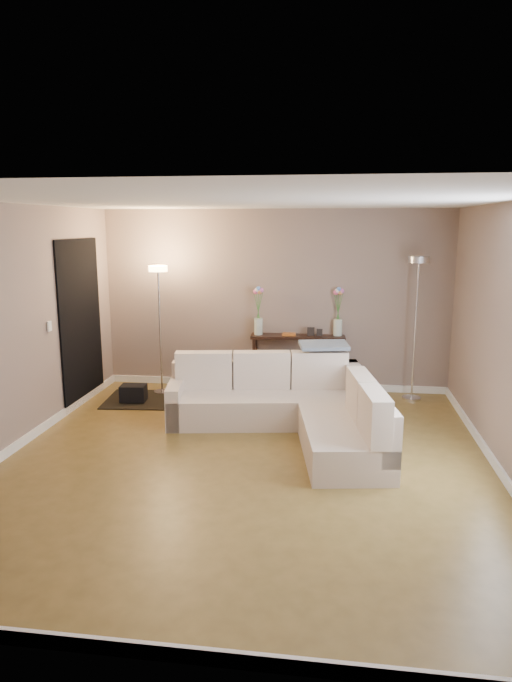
# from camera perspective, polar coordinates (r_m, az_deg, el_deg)

# --- Properties ---
(floor) EXTENTS (5.00, 5.50, 0.01)m
(floor) POSITION_cam_1_polar(r_m,az_deg,el_deg) (5.96, -1.07, -12.03)
(floor) COLOR olive
(floor) RESTS_ON ground
(ceiling) EXTENTS (5.00, 5.50, 0.01)m
(ceiling) POSITION_cam_1_polar(r_m,az_deg,el_deg) (5.46, -1.18, 13.93)
(ceiling) COLOR white
(ceiling) RESTS_ON ground
(wall_back) EXTENTS (5.00, 0.02, 2.60)m
(wall_back) POSITION_cam_1_polar(r_m,az_deg,el_deg) (8.27, 1.86, 4.07)
(wall_back) COLOR gray
(wall_back) RESTS_ON ground
(wall_front) EXTENTS (5.00, 0.02, 2.60)m
(wall_front) POSITION_cam_1_polar(r_m,az_deg,el_deg) (2.97, -9.54, -9.95)
(wall_front) COLOR gray
(wall_front) RESTS_ON ground
(wall_left) EXTENTS (0.02, 5.50, 2.60)m
(wall_left) POSITION_cam_1_polar(r_m,az_deg,el_deg) (6.44, -23.75, 0.94)
(wall_left) COLOR gray
(wall_left) RESTS_ON ground
(baseboard_back) EXTENTS (5.00, 0.03, 0.10)m
(baseboard_back) POSITION_cam_1_polar(r_m,az_deg,el_deg) (8.50, 1.78, -4.34)
(baseboard_back) COLOR white
(baseboard_back) RESTS_ON ground
(baseboard_front) EXTENTS (5.00, 0.03, 0.10)m
(baseboard_front) POSITION_cam_1_polar(r_m,az_deg,el_deg) (3.64, -8.66, -28.46)
(baseboard_front) COLOR white
(baseboard_front) RESTS_ON ground
(baseboard_left) EXTENTS (0.03, 5.50, 0.10)m
(baseboard_left) POSITION_cam_1_polar(r_m,az_deg,el_deg) (6.76, -22.70, -9.54)
(baseboard_left) COLOR white
(baseboard_left) RESTS_ON ground
(baseboard_right) EXTENTS (0.03, 5.50, 0.10)m
(baseboard_right) POSITION_cam_1_polar(r_m,az_deg,el_deg) (6.10, 23.23, -11.89)
(baseboard_right) COLOR white
(baseboard_right) RESTS_ON ground
(doorway) EXTENTS (0.02, 1.20, 2.20)m
(doorway) POSITION_cam_1_polar(r_m,az_deg,el_deg) (7.94, -17.11, 1.78)
(doorway) COLOR black
(doorway) RESTS_ON ground
(switch_plate) EXTENTS (0.02, 0.08, 0.12)m
(switch_plate) POSITION_cam_1_polar(r_m,az_deg,el_deg) (7.17, -19.98, 1.40)
(switch_plate) COLOR white
(switch_plate) RESTS_ON ground
(sectional_sofa) EXTENTS (2.67, 2.35, 0.83)m
(sectional_sofa) POSITION_cam_1_polar(r_m,az_deg,el_deg) (6.69, 3.72, -6.50)
(sectional_sofa) COLOR beige
(sectional_sofa) RESTS_ON floor
(throw_blanket) EXTENTS (0.65, 0.46, 0.08)m
(throw_blanket) POSITION_cam_1_polar(r_m,az_deg,el_deg) (7.15, 6.81, -0.41)
(throw_blanket) COLOR gray
(throw_blanket) RESTS_ON sectional_sofa
(console_table) EXTENTS (1.36, 0.44, 0.83)m
(console_table) POSITION_cam_1_polar(r_m,az_deg,el_deg) (8.27, 3.59, -1.83)
(console_table) COLOR black
(console_table) RESTS_ON floor
(leaning_mirror) EXTENTS (0.95, 0.10, 0.74)m
(leaning_mirror) POSITION_cam_1_polar(r_m,az_deg,el_deg) (8.30, 4.24, 3.35)
(leaning_mirror) COLOR black
(leaning_mirror) RESTS_ON console_table
(table_decor) EXTENTS (0.57, 0.13, 0.13)m
(table_decor) POSITION_cam_1_polar(r_m,az_deg,el_deg) (8.15, 4.17, 0.72)
(table_decor) COLOR #C46522
(table_decor) RESTS_ON console_table
(flower_vase_left) EXTENTS (0.16, 0.13, 0.71)m
(flower_vase_left) POSITION_cam_1_polar(r_m,az_deg,el_deg) (8.16, 0.24, 2.66)
(flower_vase_left) COLOR silver
(flower_vase_left) RESTS_ON console_table
(flower_vase_right) EXTENTS (0.16, 0.13, 0.71)m
(flower_vase_right) POSITION_cam_1_polar(r_m,az_deg,el_deg) (8.16, 8.21, 2.54)
(flower_vase_right) COLOR silver
(flower_vase_right) RESTS_ON console_table
(floor_lamp_lit) EXTENTS (0.28, 0.28, 1.82)m
(floor_lamp_lit) POSITION_cam_1_polar(r_m,az_deg,el_deg) (8.07, -9.66, 3.65)
(floor_lamp_lit) COLOR silver
(floor_lamp_lit) RESTS_ON floor
(floor_lamp_unlit) EXTENTS (0.34, 0.34, 1.97)m
(floor_lamp_unlit) POSITION_cam_1_polar(r_m,az_deg,el_deg) (7.94, 15.81, 4.00)
(floor_lamp_unlit) COLOR silver
(floor_lamp_unlit) RESTS_ON floor
(charcoal_rug) EXTENTS (1.27, 1.00, 0.02)m
(charcoal_rug) POSITION_cam_1_polar(r_m,az_deg,el_deg) (8.04, -10.57, -5.78)
(charcoal_rug) COLOR black
(charcoal_rug) RESTS_ON floor
(black_bag) EXTENTS (0.36, 0.27, 0.22)m
(black_bag) POSITION_cam_1_polar(r_m,az_deg,el_deg) (7.96, -12.16, -5.09)
(black_bag) COLOR black
(black_bag) RESTS_ON charcoal_rug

